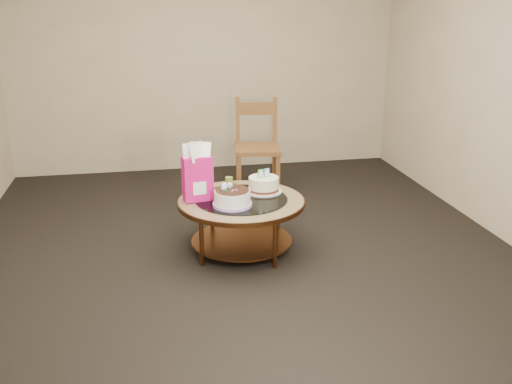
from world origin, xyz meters
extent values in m
plane|color=black|center=(0.00, 0.00, 0.00)|extent=(5.00, 5.00, 0.00)
cube|color=#B8AC8B|center=(0.00, 2.50, 1.30)|extent=(4.50, 0.02, 2.60)
cube|color=#B8AC8B|center=(0.00, -2.50, 1.30)|extent=(4.50, 0.02, 2.60)
cube|color=#B8AC8B|center=(2.25, 0.00, 1.30)|extent=(0.02, 5.00, 2.60)
cylinder|color=#5A3319|center=(0.35, 0.20, 0.21)|extent=(0.04, 0.04, 0.42)
cylinder|color=#5A3319|center=(-0.20, 0.35, 0.21)|extent=(0.04, 0.04, 0.42)
cylinder|color=#5A3319|center=(-0.35, -0.20, 0.21)|extent=(0.04, 0.04, 0.42)
cylinder|color=#5A3319|center=(0.20, -0.35, 0.21)|extent=(0.04, 0.04, 0.42)
cylinder|color=#5A3319|center=(0.00, 0.00, 0.10)|extent=(0.82, 0.82, 0.02)
cylinder|color=#5A3319|center=(0.00, 0.00, 0.43)|extent=(1.02, 1.02, 0.04)
cylinder|color=#958052|center=(0.00, 0.00, 0.45)|extent=(1.00, 1.00, 0.01)
cylinder|color=black|center=(0.00, 0.00, 0.45)|extent=(0.74, 0.74, 0.01)
cylinder|color=#BC9DDE|center=(-0.09, -0.14, 0.47)|extent=(0.30, 0.30, 0.02)
cylinder|color=silver|center=(-0.09, -0.14, 0.52)|extent=(0.28, 0.28, 0.12)
cylinder|color=black|center=(-0.09, -0.14, 0.58)|extent=(0.26, 0.26, 0.01)
sphere|color=#BC9DDE|center=(-0.15, -0.10, 0.61)|extent=(0.06, 0.06, 0.06)
sphere|color=#BC9DDE|center=(-0.10, -0.08, 0.60)|extent=(0.05, 0.05, 0.05)
sphere|color=#BC9DDE|center=(-0.16, -0.14, 0.60)|extent=(0.04, 0.04, 0.04)
cone|color=#1F7639|center=(-0.11, -0.12, 0.59)|extent=(0.03, 0.04, 0.03)
cone|color=#1F7639|center=(-0.18, -0.11, 0.59)|extent=(0.04, 0.04, 0.03)
cone|color=#1F7639|center=(-0.08, -0.07, 0.59)|extent=(0.04, 0.04, 0.03)
cone|color=#1F7639|center=(-0.14, -0.17, 0.59)|extent=(0.04, 0.04, 0.03)
cylinder|color=silver|center=(0.21, 0.14, 0.46)|extent=(0.31, 0.31, 0.01)
cylinder|color=#482314|center=(0.21, 0.14, 0.48)|extent=(0.25, 0.25, 0.02)
cylinder|color=beige|center=(0.21, 0.14, 0.54)|extent=(0.25, 0.25, 0.09)
cube|color=#4BA346|center=(0.18, 0.13, 0.62)|extent=(0.05, 0.02, 0.07)
cube|color=white|center=(0.18, 0.13, 0.62)|extent=(0.04, 0.02, 0.06)
cube|color=#4398E4|center=(0.24, 0.15, 0.62)|extent=(0.05, 0.02, 0.07)
cube|color=white|center=(0.24, 0.15, 0.62)|extent=(0.04, 0.02, 0.06)
cube|color=#D71485|center=(-0.34, 0.05, 0.64)|extent=(0.25, 0.16, 0.35)
cube|color=white|center=(-0.34, 0.05, 0.57)|extent=(0.12, 0.14, 0.10)
cube|color=#E6C85F|center=(-0.05, 0.33, 0.46)|extent=(0.13, 0.13, 0.01)
cylinder|color=#C5893D|center=(-0.05, 0.33, 0.47)|extent=(0.12, 0.12, 0.01)
cylinder|color=olive|center=(-0.05, 0.33, 0.51)|extent=(0.06, 0.06, 0.06)
cylinder|color=black|center=(-0.05, 0.33, 0.55)|extent=(0.00, 0.00, 0.01)
cube|color=brown|center=(0.40, 1.39, 0.49)|extent=(0.52, 0.52, 0.04)
cube|color=brown|center=(0.18, 1.22, 0.25)|extent=(0.05, 0.05, 0.49)
cube|color=brown|center=(0.57, 1.17, 0.25)|extent=(0.05, 0.05, 0.49)
cube|color=brown|center=(0.23, 1.61, 0.25)|extent=(0.05, 0.05, 0.49)
cube|color=brown|center=(0.62, 1.56, 0.25)|extent=(0.05, 0.05, 0.49)
cube|color=brown|center=(0.23, 1.61, 0.75)|extent=(0.05, 0.05, 0.50)
cube|color=brown|center=(0.62, 1.56, 0.75)|extent=(0.05, 0.05, 0.50)
cube|color=brown|center=(0.43, 1.59, 0.88)|extent=(0.40, 0.09, 0.13)
camera|label=1|loc=(-0.70, -4.23, 1.99)|focal=40.00mm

